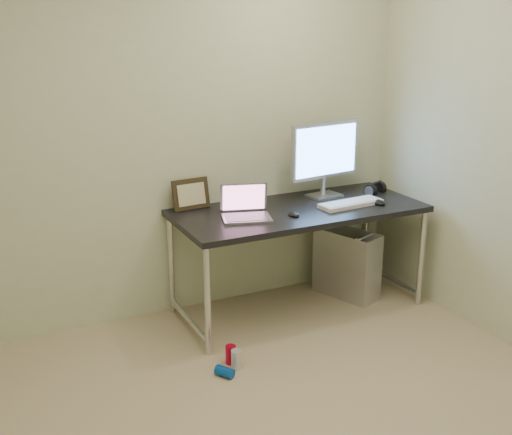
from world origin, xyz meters
name	(u,v)px	position (x,y,z in m)	size (l,w,h in m)	color
wall_back	(167,136)	(0.00, 1.75, 1.25)	(3.50, 0.02, 2.50)	beige
desk	(299,218)	(0.80, 1.37, 0.68)	(1.72, 0.75, 0.75)	black
tower_computer	(347,263)	(1.24, 1.41, 0.25)	(0.36, 0.53, 0.53)	silver
cable_a	(321,234)	(1.19, 1.70, 0.40)	(0.01, 0.01, 0.70)	black
cable_b	(332,236)	(1.28, 1.68, 0.38)	(0.01, 0.01, 0.72)	black
can_red	(231,354)	(0.06, 0.88, 0.06)	(0.06, 0.06, 0.12)	#BB0524
can_white	(237,359)	(0.06, 0.81, 0.06)	(0.07, 0.07, 0.12)	silver
can_blue	(225,372)	(-0.04, 0.76, 0.03)	(0.06, 0.06, 0.11)	#0943A4
laptop	(245,210)	(0.38, 1.34, 0.80)	(0.37, 0.33, 0.21)	#B1B1B9
monitor	(325,154)	(1.11, 1.55, 1.07)	(0.58, 0.20, 0.54)	#B1B1B9
keyboard	(351,204)	(1.15, 1.27, 0.76)	(0.47, 0.15, 0.03)	silver
mouse_right	(378,201)	(1.34, 1.21, 0.77)	(0.08, 0.12, 0.04)	black
mouse_left	(294,214)	(0.68, 1.23, 0.77)	(0.06, 0.10, 0.03)	black
headphones	(375,189)	(1.50, 1.47, 0.78)	(0.18, 0.10, 0.11)	black
picture_frame	(191,194)	(0.13, 1.68, 0.85)	(0.26, 0.03, 0.21)	black
webcam	(235,193)	(0.45, 1.66, 0.83)	(0.04, 0.04, 0.11)	silver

